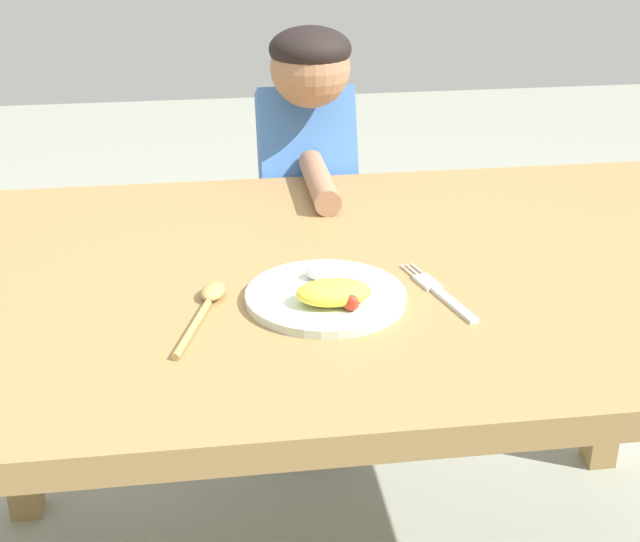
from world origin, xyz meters
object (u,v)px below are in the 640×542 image
at_px(plate, 328,295).
at_px(person, 307,234).
at_px(spoon, 207,303).
at_px(fork, 440,293).

xyz_separation_m(plate, person, (0.05, 0.66, -0.18)).
xyz_separation_m(plate, spoon, (-0.18, 0.01, -0.01)).
relative_size(plate, person, 0.23).
xyz_separation_m(plate, fork, (0.17, 0.01, -0.01)).
distance_m(plate, fork, 0.17).
distance_m(plate, spoon, 0.18).
bearing_deg(spoon, fork, -73.47).
relative_size(spoon, person, 0.21).
distance_m(plate, person, 0.68).
distance_m(fork, person, 0.69).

